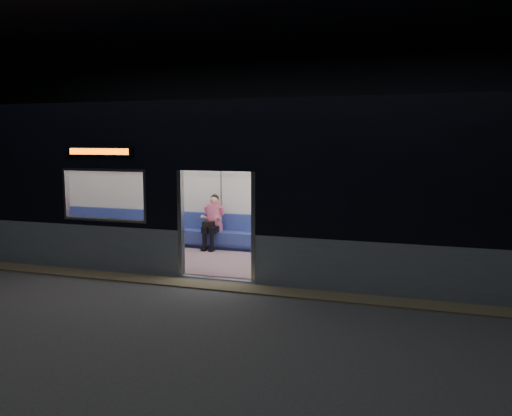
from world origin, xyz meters
The scene contains 7 objects.
station_floor centered at (0.00, 0.00, -0.01)m, with size 24.00×14.00×0.01m, color #47494C.
station_envelope centered at (0.00, 0.00, 3.66)m, with size 24.00×14.00×5.00m.
tactile_strip centered at (0.00, 0.55, 0.01)m, with size 22.80×0.50×0.03m, color #8C7F59.
metro_car centered at (0.00, 2.54, 1.85)m, with size 18.00×3.04×3.35m.
passenger centered at (-1.12, 3.55, 0.76)m, with size 0.40×0.65×1.29m.
handbag centered at (-1.17, 3.34, 0.66)m, with size 0.24×0.21×0.12m, color black.
transit_map centered at (3.34, 3.85, 1.51)m, with size 1.12×0.03×0.73m, color white.
Camera 1 is at (3.85, -8.18, 2.64)m, focal length 38.00 mm.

